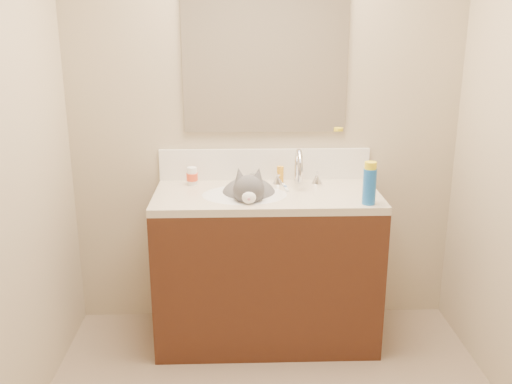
{
  "coord_description": "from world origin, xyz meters",
  "views": [
    {
      "loc": [
        -0.15,
        -1.92,
        1.74
      ],
      "look_at": [
        -0.06,
        0.92,
        0.88
      ],
      "focal_mm": 40.0,
      "sensor_mm": 36.0,
      "label": 1
    }
  ],
  "objects": [
    {
      "name": "cat",
      "position": [
        -0.09,
        0.97,
        0.84
      ],
      "size": [
        0.35,
        0.43,
        0.33
      ],
      "rotation": [
        0.0,
        0.0,
        -0.02
      ],
      "color": "#494749",
      "rests_on": "basin"
    },
    {
      "name": "toothbrush",
      "position": [
        0.1,
        1.05,
        0.87
      ],
      "size": [
        0.03,
        0.15,
        0.01
      ],
      "primitive_type": "cube",
      "rotation": [
        0.0,
        0.0,
        0.09
      ],
      "color": "white",
      "rests_on": "counter_slab"
    },
    {
      "name": "amber_bottle",
      "position": [
        0.08,
        1.17,
        0.91
      ],
      "size": [
        0.05,
        0.05,
        0.1
      ],
      "primitive_type": "cylinder",
      "rotation": [
        0.0,
        0.0,
        0.23
      ],
      "color": "orange",
      "rests_on": "counter_slab"
    },
    {
      "name": "toothbrush_head",
      "position": [
        0.1,
        1.05,
        0.87
      ],
      "size": [
        0.02,
        0.03,
        0.01
      ],
      "primitive_type": "cube",
      "rotation": [
        0.0,
        0.0,
        0.09
      ],
      "color": "#5B7EC2",
      "rests_on": "counter_slab"
    },
    {
      "name": "vanity_cabinet",
      "position": [
        0.0,
        0.97,
        0.41
      ],
      "size": [
        1.2,
        0.55,
        0.82
      ],
      "primitive_type": "cube",
      "color": "#3D1D11",
      "rests_on": "ground"
    },
    {
      "name": "basin",
      "position": [
        -0.12,
        0.94,
        0.79
      ],
      "size": [
        0.45,
        0.36,
        0.14
      ],
      "primitive_type": "ellipsoid",
      "color": "white",
      "rests_on": "vanity_cabinet"
    },
    {
      "name": "mirror",
      "position": [
        0.0,
        1.24,
        1.54
      ],
      "size": [
        0.9,
        0.02,
        0.8
      ],
      "primitive_type": "cube",
      "color": "white",
      "rests_on": "room_shell"
    },
    {
      "name": "pill_label",
      "position": [
        -0.41,
        1.14,
        0.91
      ],
      "size": [
        0.07,
        0.07,
        0.04
      ],
      "primitive_type": "cylinder",
      "rotation": [
        0.0,
        0.0,
        -0.1
      ],
      "color": "#EC4A27",
      "rests_on": "pill_bottle"
    },
    {
      "name": "faucet",
      "position": [
        0.18,
        1.11,
        0.95
      ],
      "size": [
        0.28,
        0.2,
        0.21
      ],
      "color": "silver",
      "rests_on": "counter_slab"
    },
    {
      "name": "counter_slab",
      "position": [
        0.0,
        0.97,
        0.84
      ],
      "size": [
        1.2,
        0.55,
        0.04
      ],
      "primitive_type": "cube",
      "color": "beige",
      "rests_on": "vanity_cabinet"
    },
    {
      "name": "spray_can",
      "position": [
        0.5,
        0.77,
        0.95
      ],
      "size": [
        0.07,
        0.07,
        0.18
      ],
      "primitive_type": "cylinder",
      "rotation": [
        0.0,
        0.0,
        -0.06
      ],
      "color": "blue",
      "rests_on": "counter_slab"
    },
    {
      "name": "room_shell",
      "position": [
        0.0,
        0.0,
        1.49
      ],
      "size": [
        2.24,
        2.54,
        2.52
      ],
      "color": "tan",
      "rests_on": "ground"
    },
    {
      "name": "spray_cap",
      "position": [
        0.5,
        0.77,
        1.06
      ],
      "size": [
        0.06,
        0.06,
        0.04
      ],
      "primitive_type": "cylinder",
      "rotation": [
        0.0,
        0.0,
        -0.06
      ],
      "color": "yellow",
      "rests_on": "spray_can"
    },
    {
      "name": "pill_bottle",
      "position": [
        -0.41,
        1.14,
        0.91
      ],
      "size": [
        0.06,
        0.06,
        0.1
      ],
      "primitive_type": "cylinder",
      "rotation": [
        0.0,
        0.0,
        -0.1
      ],
      "color": "white",
      "rests_on": "counter_slab"
    },
    {
      "name": "backsplash",
      "position": [
        0.0,
        1.24,
        0.95
      ],
      "size": [
        1.2,
        0.02,
        0.18
      ],
      "primitive_type": "cube",
      "color": "white",
      "rests_on": "counter_slab"
    },
    {
      "name": "silver_jar",
      "position": [
        -0.07,
        1.16,
        0.89
      ],
      "size": [
        0.06,
        0.06,
        0.06
      ],
      "primitive_type": "cylinder",
      "rotation": [
        0.0,
        0.0,
        -0.2
      ],
      "color": "#B7B7BC",
      "rests_on": "counter_slab"
    }
  ]
}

